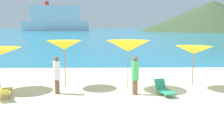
% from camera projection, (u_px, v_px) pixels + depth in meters
% --- Properties ---
extents(ground_plane, '(50.00, 100.00, 0.30)m').
position_uv_depth(ground_plane, '(139.00, 67.00, 19.83)').
color(ground_plane, beige).
extents(ocean_water, '(650.00, 440.00, 0.02)m').
position_uv_depth(ocean_water, '(110.00, 30.00, 236.23)').
color(ocean_water, teal).
rests_on(ocean_water, ground_plane).
extents(headland_hill, '(89.65, 89.65, 18.66)m').
position_uv_depth(headland_hill, '(212.00, 16.00, 153.79)').
color(headland_hill, '#384C2D').
rests_on(headland_hill, ground_plane).
extents(umbrella_1, '(1.94, 1.94, 2.38)m').
position_uv_depth(umbrella_1, '(64.00, 45.00, 12.43)').
color(umbrella_1, '#9E7F59').
rests_on(umbrella_1, ground_plane).
extents(umbrella_2, '(2.11, 2.11, 2.41)m').
position_uv_depth(umbrella_2, '(128.00, 46.00, 12.09)').
color(umbrella_2, '#9E7F59').
rests_on(umbrella_2, ground_plane).
extents(umbrella_3, '(1.86, 1.86, 2.12)m').
position_uv_depth(umbrella_3, '(194.00, 50.00, 12.24)').
color(umbrella_3, '#9E7F59').
rests_on(umbrella_3, ground_plane).
extents(lounge_chair_1, '(0.99, 1.75, 0.55)m').
position_uv_depth(lounge_chair_1, '(4.00, 92.00, 10.79)').
color(lounge_chair_1, '#D8BF4C').
rests_on(lounge_chair_1, ground_plane).
extents(lounge_chair_2, '(0.82, 1.37, 0.64)m').
position_uv_depth(lounge_chair_2, '(164.00, 89.00, 11.22)').
color(lounge_chair_2, '#268C66').
rests_on(lounge_chair_2, ground_plane).
extents(beachgoer_0, '(0.30, 0.30, 1.73)m').
position_uv_depth(beachgoer_0, '(57.00, 74.00, 11.30)').
color(beachgoer_0, brown).
rests_on(beachgoer_0, ground_plane).
extents(beachgoer_2, '(0.34, 0.34, 1.76)m').
position_uv_depth(beachgoer_2, '(135.00, 74.00, 11.19)').
color(beachgoer_2, brown).
rests_on(beachgoer_2, ground_plane).
extents(cruise_ship, '(46.66, 17.19, 20.24)m').
position_uv_depth(cruise_ship, '(56.00, 20.00, 174.82)').
color(cruise_ship, white).
rests_on(cruise_ship, ocean_water).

